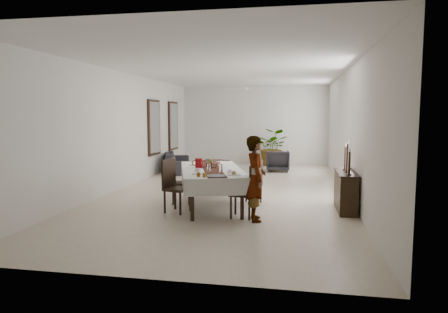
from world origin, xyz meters
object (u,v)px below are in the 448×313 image
Objects in this scene: woman at (255,178)px; sofa at (178,162)px; red_pitcher at (199,163)px; sideboard_body at (345,192)px; dining_table_top at (212,170)px.

woman reaches higher than sofa.
sideboard_body is (3.20, 0.02, -0.55)m from red_pitcher.
sideboard_body is at bearing -152.44° from sofa.
red_pitcher is at bearing -176.61° from sofa.
sofa is at bearing 97.48° from dining_table_top.
dining_table_top is 1.61× the size of woman.
woman reaches higher than red_pitcher.
red_pitcher is 5.48m from sofa.
red_pitcher reaches higher than sideboard_body.
woman is at bearing -146.90° from sideboard_body.
red_pitcher is at bearing 149.04° from dining_table_top.
sideboard_body is at bearing -70.75° from woman.
dining_table_top is at bearing -178.16° from sideboard_body.
red_pitcher reaches higher than dining_table_top.
dining_table_top is 1.54m from woman.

